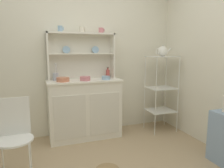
# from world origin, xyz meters

# --- Properties ---
(wall_back) EXTENTS (3.84, 0.05, 2.50)m
(wall_back) POSITION_xyz_m (0.00, 1.62, 1.25)
(wall_back) COLOR silver
(wall_back) RESTS_ON ground
(hutch_cabinet) EXTENTS (1.09, 0.45, 0.89)m
(hutch_cabinet) POSITION_xyz_m (0.04, 1.37, 0.46)
(hutch_cabinet) COLOR white
(hutch_cabinet) RESTS_ON ground
(hutch_shelf_unit) EXTENTS (1.01, 0.18, 0.69)m
(hutch_shelf_unit) POSITION_xyz_m (0.04, 1.53, 1.29)
(hutch_shelf_unit) COLOR silver
(hutch_shelf_unit) RESTS_ON hutch_cabinet
(bakers_rack) EXTENTS (0.43, 0.37, 1.23)m
(bakers_rack) POSITION_xyz_m (1.29, 1.23, 0.76)
(bakers_rack) COLOR silver
(bakers_rack) RESTS_ON ground
(wire_chair) EXTENTS (0.36, 0.36, 0.85)m
(wire_chair) POSITION_xyz_m (-0.86, 0.54, 0.52)
(wire_chair) COLOR white
(wire_chair) RESTS_ON ground
(cup_sky_0) EXTENTS (0.08, 0.07, 0.09)m
(cup_sky_0) POSITION_xyz_m (-0.26, 1.49, 1.62)
(cup_sky_0) COLOR #8EB2D1
(cup_sky_0) RESTS_ON hutch_shelf_unit
(cup_cream_1) EXTENTS (0.09, 0.07, 0.09)m
(cup_cream_1) POSITION_xyz_m (0.05, 1.49, 1.63)
(cup_cream_1) COLOR silver
(cup_cream_1) RESTS_ON hutch_shelf_unit
(cup_rose_2) EXTENTS (0.09, 0.07, 0.08)m
(cup_rose_2) POSITION_xyz_m (0.35, 1.49, 1.62)
(cup_rose_2) COLOR #D17A84
(cup_rose_2) RESTS_ON hutch_shelf_unit
(bowl_mixing_large) EXTENTS (0.18, 0.18, 0.06)m
(bowl_mixing_large) POSITION_xyz_m (-0.27, 1.29, 0.92)
(bowl_mixing_large) COLOR #C67556
(bowl_mixing_large) RESTS_ON hutch_cabinet
(bowl_floral_medium) EXTENTS (0.15, 0.15, 0.06)m
(bowl_floral_medium) POSITION_xyz_m (0.04, 1.29, 0.92)
(bowl_floral_medium) COLOR #D17A84
(bowl_floral_medium) RESTS_ON hutch_cabinet
(bowl_cream_small) EXTENTS (0.13, 0.13, 0.05)m
(bowl_cream_small) POSITION_xyz_m (0.36, 1.29, 0.91)
(bowl_cream_small) COLOR #8EB2D1
(bowl_cream_small) RESTS_ON hutch_cabinet
(jam_bottle) EXTENTS (0.06, 0.06, 0.17)m
(jam_bottle) POSITION_xyz_m (0.45, 1.45, 0.96)
(jam_bottle) COLOR #B74C47
(jam_bottle) RESTS_ON hutch_cabinet
(utensil_jar) EXTENTS (0.08, 0.08, 0.25)m
(utensil_jar) POSITION_xyz_m (-0.36, 1.45, 0.95)
(utensil_jar) COLOR #B2B7C6
(utensil_jar) RESTS_ON hutch_cabinet
(porcelain_teapot) EXTENTS (0.25, 0.16, 0.18)m
(porcelain_teapot) POSITION_xyz_m (1.29, 1.23, 1.31)
(porcelain_teapot) COLOR white
(porcelain_teapot) RESTS_ON bakers_rack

